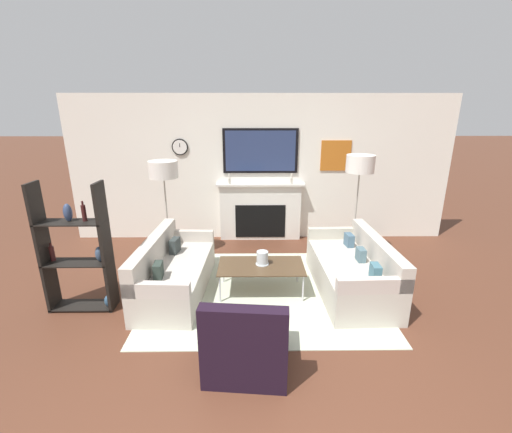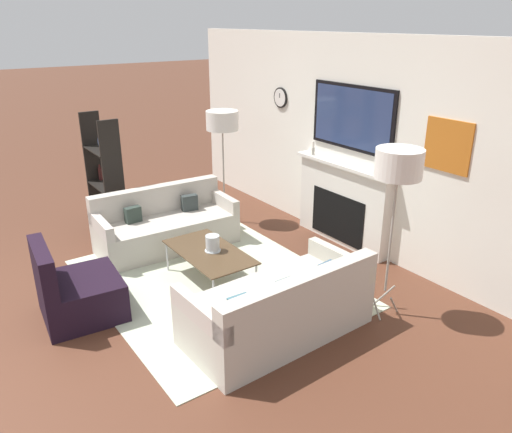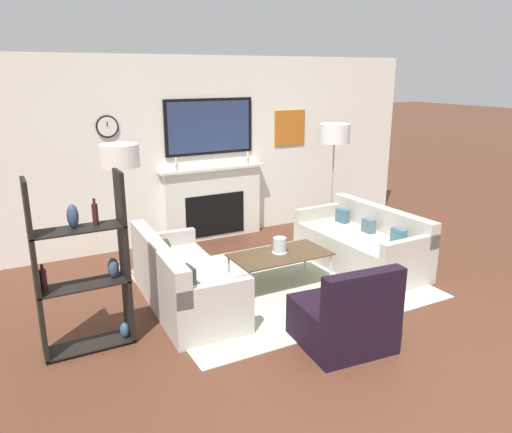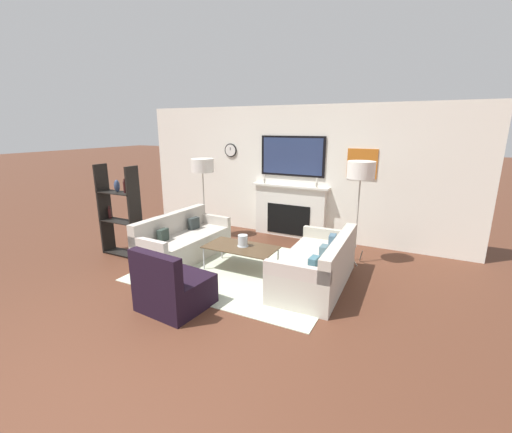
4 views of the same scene
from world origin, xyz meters
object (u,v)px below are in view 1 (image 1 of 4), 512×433
at_px(floor_lamp_left, 163,171).
at_px(shelf_unit, 77,251).
at_px(couch_right, 353,272).
at_px(coffee_table, 261,267).
at_px(floor_lamp_right, 360,165).
at_px(hurricane_candle, 262,259).
at_px(armchair, 247,344).
at_px(couch_left, 174,273).

distance_m(floor_lamp_left, shelf_unit, 1.83).
bearing_deg(couch_right, coffee_table, -178.79).
xyz_separation_m(couch_right, floor_lamp_right, (0.32, 1.12, 1.31)).
height_order(coffee_table, hurricane_candle, hurricane_candle).
height_order(hurricane_candle, floor_lamp_right, floor_lamp_right).
bearing_deg(couch_right, armchair, -134.23).
bearing_deg(shelf_unit, armchair, -27.64).
height_order(couch_left, coffee_table, couch_left).
relative_size(hurricane_candle, floor_lamp_right, 0.11).
bearing_deg(hurricane_candle, floor_lamp_right, 35.07).
relative_size(couch_left, floor_lamp_left, 1.10).
height_order(coffee_table, floor_lamp_right, floor_lamp_right).
relative_size(armchair, coffee_table, 0.72).
height_order(floor_lamp_right, shelf_unit, floor_lamp_right).
relative_size(armchair, floor_lamp_right, 0.48).
relative_size(hurricane_candle, shelf_unit, 0.11).
xyz_separation_m(coffee_table, floor_lamp_right, (1.59, 1.15, 1.21)).
bearing_deg(couch_right, floor_lamp_right, 73.91).
distance_m(couch_left, coffee_table, 1.21).
bearing_deg(coffee_table, couch_right, 1.21).
xyz_separation_m(couch_right, armchair, (-1.45, -1.48, -0.01)).
xyz_separation_m(floor_lamp_left, floor_lamp_right, (3.12, 0.00, 0.08)).
height_order(couch_left, couch_right, couch_left).
distance_m(armchair, hurricane_candle, 1.52).
bearing_deg(floor_lamp_right, hurricane_candle, -144.93).
xyz_separation_m(armchair, hurricane_candle, (0.19, 1.50, 0.21)).
distance_m(couch_left, shelf_unit, 1.23).
height_order(couch_left, shelf_unit, shelf_unit).
relative_size(armchair, floor_lamp_left, 0.51).
height_order(couch_left, floor_lamp_left, floor_lamp_left).
distance_m(couch_left, armchair, 1.81).
bearing_deg(hurricane_candle, armchair, -97.29).
height_order(armchair, hurricane_candle, armchair).
bearing_deg(couch_right, hurricane_candle, 179.45).
xyz_separation_m(armchair, floor_lamp_right, (1.77, 2.60, 1.32)).
bearing_deg(couch_right, shelf_unit, -173.69).
xyz_separation_m(hurricane_candle, floor_lamp_left, (-1.54, 1.11, 1.02)).
height_order(armchair, coffee_table, armchair).
bearing_deg(shelf_unit, couch_right, 6.31).
distance_m(hurricane_candle, floor_lamp_right, 2.22).
relative_size(floor_lamp_right, shelf_unit, 1.07).
bearing_deg(couch_left, floor_lamp_left, 105.81).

